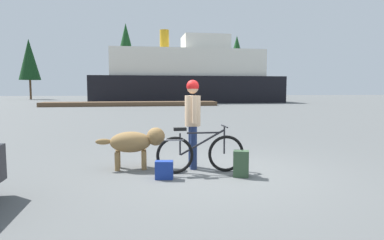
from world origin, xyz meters
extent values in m
plane|color=#595B5B|center=(0.00, 0.00, 0.00)|extent=(160.00, 160.00, 0.00)
torus|color=black|center=(0.18, 0.07, 0.36)|extent=(0.72, 0.06, 0.72)
torus|color=black|center=(-0.83, 0.07, 0.36)|extent=(0.72, 0.06, 0.72)
cube|color=black|center=(-0.28, 0.07, 0.78)|extent=(0.65, 0.03, 0.03)
cube|color=black|center=(-0.30, 0.07, 0.59)|extent=(0.86, 0.03, 0.49)
cylinder|color=black|center=(-0.73, 0.07, 0.57)|extent=(0.03, 0.03, 0.42)
cylinder|color=black|center=(0.14, 0.07, 0.62)|extent=(0.03, 0.03, 0.52)
cube|color=black|center=(-0.73, 0.07, 0.86)|extent=(0.24, 0.10, 0.06)
cylinder|color=black|center=(0.14, 0.07, 0.90)|extent=(0.03, 0.44, 0.03)
cube|color=slate|center=(-0.85, 0.07, 0.66)|extent=(0.36, 0.14, 0.02)
cylinder|color=navy|center=(-0.42, 0.58, 0.44)|extent=(0.14, 0.14, 0.87)
cylinder|color=navy|center=(-0.42, 0.36, 0.44)|extent=(0.14, 0.14, 0.87)
cylinder|color=#D8B28C|center=(-0.42, 0.47, 1.18)|extent=(0.32, 0.32, 0.62)
cylinder|color=#D8B28C|center=(-0.42, 0.69, 1.22)|extent=(0.09, 0.09, 0.54)
cylinder|color=#D8B28C|center=(-0.42, 0.25, 1.22)|extent=(0.09, 0.09, 0.54)
sphere|color=tan|center=(-0.42, 0.47, 1.65)|extent=(0.24, 0.24, 0.24)
sphere|color=red|center=(-0.42, 0.47, 1.68)|extent=(0.25, 0.25, 0.25)
ellipsoid|color=olive|center=(-1.68, 0.62, 0.55)|extent=(0.83, 0.50, 0.42)
sphere|color=olive|center=(-1.16, 0.62, 0.65)|extent=(0.37, 0.37, 0.37)
ellipsoid|color=olive|center=(-2.21, 0.62, 0.57)|extent=(0.32, 0.12, 0.12)
cylinder|color=olive|center=(-1.41, 0.76, 0.18)|extent=(0.10, 0.10, 0.36)
cylinder|color=olive|center=(-1.41, 0.48, 0.18)|extent=(0.10, 0.10, 0.36)
cylinder|color=olive|center=(-1.94, 0.76, 0.18)|extent=(0.10, 0.10, 0.36)
cylinder|color=olive|center=(-1.94, 0.48, 0.18)|extent=(0.10, 0.10, 0.36)
cube|color=#334C33|center=(0.35, -0.35, 0.24)|extent=(0.33, 0.28, 0.49)
cube|color=navy|center=(-1.07, -0.27, 0.16)|extent=(0.34, 0.23, 0.33)
cube|color=brown|center=(-2.12, 26.70, 0.20)|extent=(16.62, 2.49, 0.40)
cube|color=black|center=(4.56, 34.70, 1.57)|extent=(22.75, 7.46, 3.13)
cube|color=silver|center=(4.56, 34.70, 4.73)|extent=(18.20, 6.26, 3.20)
cube|color=silver|center=(6.83, 34.70, 7.23)|extent=(5.46, 4.47, 1.80)
cylinder|color=#BF8C19|center=(1.83, 34.70, 7.53)|extent=(1.10, 1.10, 2.40)
cylinder|color=#4C331E|center=(-18.19, 50.15, 1.55)|extent=(0.31, 0.31, 3.09)
cone|color=#143819|center=(-18.19, 50.15, 6.29)|extent=(3.26, 3.26, 6.40)
cylinder|color=#4C331E|center=(-3.22, 50.13, 1.74)|extent=(0.32, 0.32, 3.49)
cone|color=#19471E|center=(-3.22, 50.13, 7.92)|extent=(4.34, 4.34, 8.87)
cylinder|color=#4C331E|center=(14.83, 47.55, 1.55)|extent=(0.43, 0.43, 3.10)
cone|color=#19471E|center=(14.83, 47.55, 6.74)|extent=(4.02, 4.02, 7.29)
camera|label=1|loc=(-1.53, -6.16, 1.62)|focal=31.11mm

